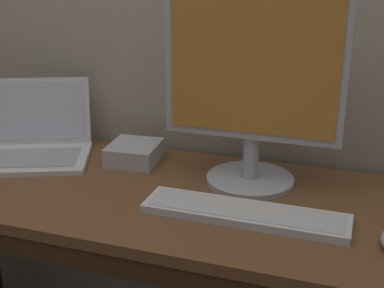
{
  "coord_description": "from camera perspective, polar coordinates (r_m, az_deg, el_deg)",
  "views": [
    {
      "loc": [
        0.48,
        -1.17,
        1.33
      ],
      "look_at": [
        0.08,
        0.0,
        0.88
      ],
      "focal_mm": 48.83,
      "sensor_mm": 36.0,
      "label": 1
    }
  ],
  "objects": [
    {
      "name": "external_drive_box",
      "position": [
        1.58,
        -6.32,
        -0.97
      ],
      "size": [
        0.16,
        0.16,
        0.06
      ],
      "primitive_type": "cube",
      "rotation": [
        0.0,
        0.0,
        0.08
      ],
      "color": "silver",
      "rests_on": "desk"
    },
    {
      "name": "laptop_white",
      "position": [
        1.68,
        -17.11,
        0.25
      ],
      "size": [
        0.43,
        0.4,
        0.22
      ],
      "color": "white",
      "rests_on": "desk"
    },
    {
      "name": "desk",
      "position": [
        1.49,
        -3.25,
        -12.43
      ],
      "size": [
        1.72,
        0.59,
        0.74
      ],
      "color": "brown",
      "rests_on": "ground"
    },
    {
      "name": "wired_keyboard",
      "position": [
        1.26,
        5.79,
        -7.54
      ],
      "size": [
        0.49,
        0.12,
        0.02
      ],
      "color": "white",
      "rests_on": "desk"
    },
    {
      "name": "external_monitor",
      "position": [
        1.35,
        6.67,
        6.57
      ],
      "size": [
        0.47,
        0.24,
        0.53
      ],
      "color": "#B7B7BC",
      "rests_on": "desk"
    }
  ]
}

